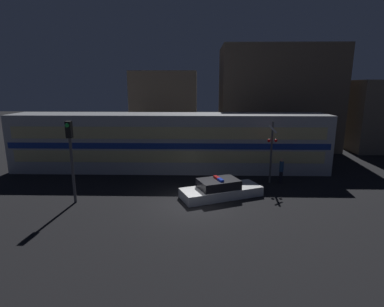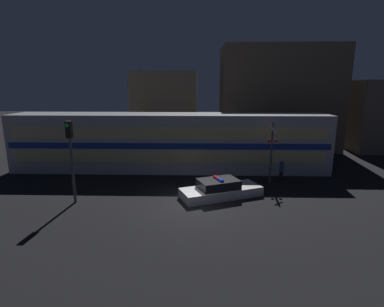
% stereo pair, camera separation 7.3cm
% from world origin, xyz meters
% --- Properties ---
extents(ground_plane, '(120.00, 120.00, 0.00)m').
position_xyz_m(ground_plane, '(0.00, 0.00, 0.00)').
color(ground_plane, black).
extents(train, '(23.78, 3.02, 4.36)m').
position_xyz_m(train, '(-1.91, 7.07, 2.18)').
color(train, '#B7BABF').
rests_on(train, ground_plane).
extents(police_car, '(5.06, 3.42, 1.19)m').
position_xyz_m(police_car, '(1.65, 1.32, 0.43)').
color(police_car, silver).
rests_on(police_car, ground_plane).
extents(pedestrian, '(0.29, 0.29, 1.69)m').
position_xyz_m(pedestrian, '(5.90, 3.99, 0.87)').
color(pedestrian, black).
rests_on(pedestrian, ground_plane).
extents(crossing_signal_near, '(0.66, 0.29, 4.17)m').
position_xyz_m(crossing_signal_near, '(5.17, 4.02, 2.29)').
color(crossing_signal_near, '#4C4C51').
rests_on(crossing_signal_near, ground_plane).
extents(traffic_light_corner, '(0.30, 0.46, 4.59)m').
position_xyz_m(traffic_light_corner, '(-6.59, 0.22, 3.05)').
color(traffic_light_corner, '#4C4C51').
rests_on(traffic_light_corner, ground_plane).
extents(building_left, '(6.32, 5.03, 7.77)m').
position_xyz_m(building_left, '(-3.06, 14.93, 3.88)').
color(building_left, brown).
rests_on(building_left, ground_plane).
extents(building_center, '(11.62, 6.33, 10.26)m').
position_xyz_m(building_center, '(8.41, 16.13, 5.13)').
color(building_center, brown).
rests_on(building_center, ground_plane).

